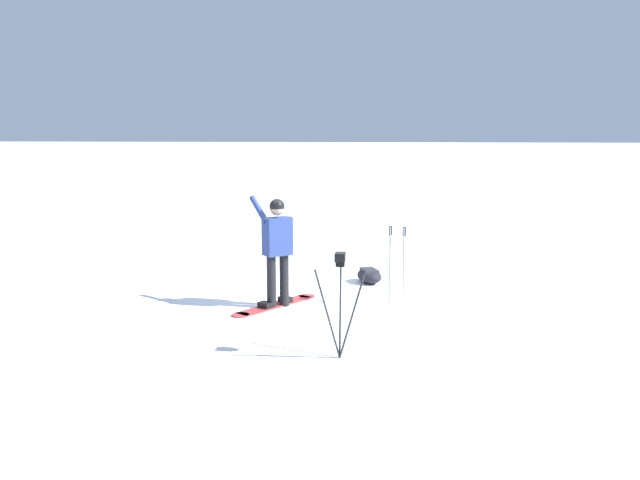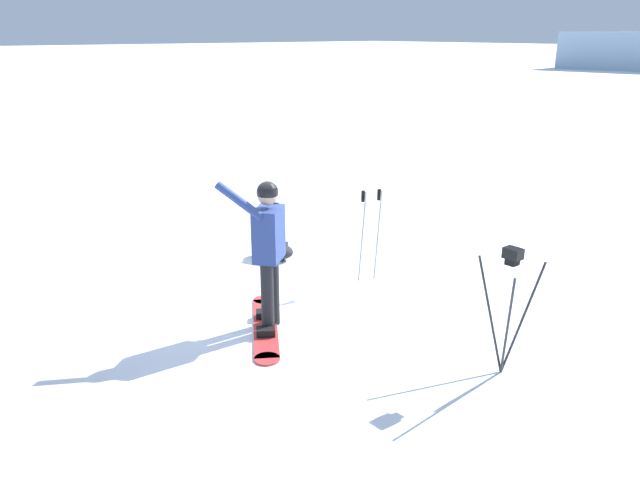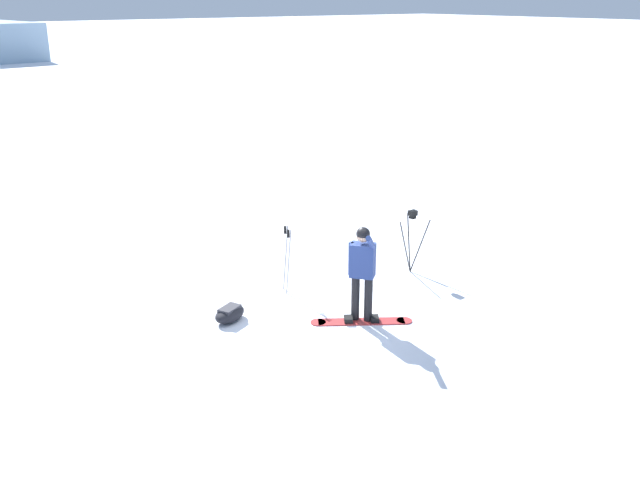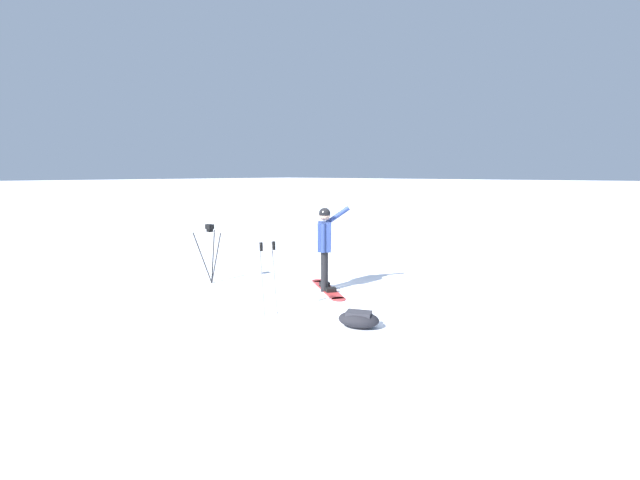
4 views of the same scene
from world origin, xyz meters
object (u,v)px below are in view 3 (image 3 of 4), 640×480
ski_poles (287,250)px  snowboard (361,321)px  gear_bag_large (230,313)px  snowboarder (362,265)px  camera_tripod (412,228)px

ski_poles → snowboard: bearing=-172.3°
gear_bag_large → snowboarder: bearing=-126.7°
snowboarder → snowboard: size_ratio=1.15×
gear_bag_large → camera_tripod: (-0.18, -3.99, 0.78)m
snowboarder → gear_bag_large: snowboarder is taller
snowboard → camera_tripod: bearing=-62.2°
snowboard → ski_poles: bearing=7.7°
snowboard → ski_poles: (1.84, 0.25, 0.78)m
snowboarder → camera_tripod: bearing=-62.7°
ski_poles → gear_bag_large: bearing=107.5°
gear_bag_large → snowboard: bearing=-128.2°
camera_tripod → gear_bag_large: bearing=87.4°
gear_bag_large → camera_tripod: camera_tripod is taller
snowboarder → ski_poles: bearing=8.9°
snowboard → gear_bag_large: 2.22m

